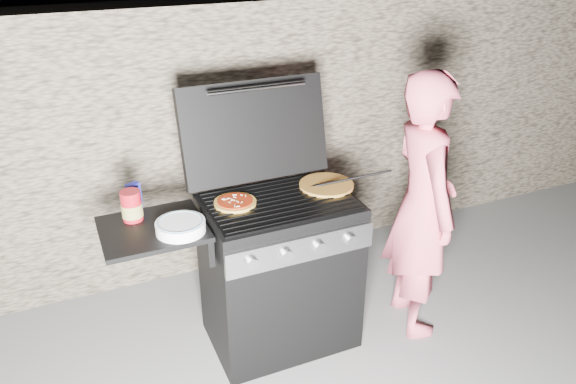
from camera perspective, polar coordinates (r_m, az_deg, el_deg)
name	(u,v)px	position (r m, az deg, el deg)	size (l,w,h in m)	color
ground	(280,335)	(3.48, -0.78, -14.34)	(50.00, 50.00, 0.00)	slate
stone_wall	(220,138)	(3.88, -6.92, 5.51)	(8.00, 0.35, 1.80)	gray
gas_grill	(238,282)	(3.13, -5.11, -9.13)	(1.34, 0.79, 0.91)	black
pizza_topped	(235,202)	(2.93, -5.40, -1.00)	(0.22, 0.22, 0.02)	tan
pizza_plain	(326,185)	(3.12, 3.92, 0.73)	(0.30, 0.30, 0.02)	gold
sauce_jar	(132,206)	(2.87, -15.61, -1.35)	(0.10, 0.10, 0.16)	maroon
blue_carton	(134,196)	(2.97, -15.37, -0.40)	(0.07, 0.04, 0.14)	#21259C
plate_stack	(181,227)	(2.73, -10.86, -3.47)	(0.24, 0.24, 0.05)	white
person	(422,207)	(3.26, 13.44, -1.45)	(0.57, 0.38, 1.57)	#E85B70
tongs	(347,179)	(3.10, 5.97, 1.34)	(0.01, 0.01, 0.51)	black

